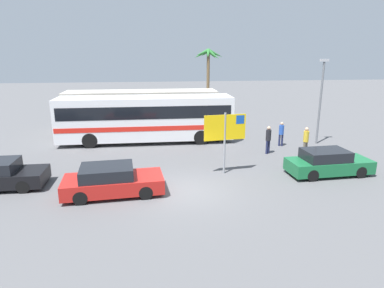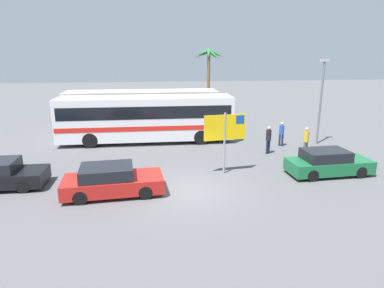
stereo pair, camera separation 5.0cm
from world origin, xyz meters
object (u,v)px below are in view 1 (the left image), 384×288
(ferry_sign, at_px, (226,130))
(pedestrian_crossing_lot, at_px, (281,132))
(car_green, at_px, (328,163))
(pedestrian_by_bus, at_px, (306,139))
(pedestrian_near_sign, at_px, (268,138))
(car_red, at_px, (112,181))
(bus_rear_coach, at_px, (142,108))
(bus_front_coach, at_px, (146,117))

(ferry_sign, bearing_deg, pedestrian_crossing_lot, 36.55)
(car_green, relative_size, pedestrian_by_bus, 2.47)
(car_green, xyz_separation_m, pedestrian_near_sign, (-1.80, 3.97, 0.40))
(car_red, distance_m, car_green, 10.82)
(bus_rear_coach, height_order, pedestrian_by_bus, bus_rear_coach)
(bus_rear_coach, bearing_deg, ferry_sign, -67.48)
(car_green, xyz_separation_m, pedestrian_by_bus, (0.36, 3.38, 0.40))
(car_red, distance_m, pedestrian_by_bus, 12.04)
(car_green, xyz_separation_m, pedestrian_crossing_lot, (-0.32, 5.59, 0.33))
(pedestrian_near_sign, distance_m, pedestrian_crossing_lot, 2.19)
(bus_rear_coach, height_order, ferry_sign, ferry_sign)
(bus_front_coach, bearing_deg, car_red, -99.00)
(bus_front_coach, bearing_deg, car_green, -40.03)
(car_red, relative_size, pedestrian_by_bus, 2.56)
(ferry_sign, relative_size, pedestrian_crossing_lot, 1.95)
(bus_front_coach, bearing_deg, bus_rear_coach, 95.33)
(pedestrian_by_bus, bearing_deg, pedestrian_crossing_lot, 3.36)
(car_green, bearing_deg, car_red, -176.88)
(ferry_sign, height_order, car_green, ferry_sign)
(car_red, height_order, pedestrian_by_bus, pedestrian_by_bus)
(bus_rear_coach, relative_size, pedestrian_near_sign, 6.84)
(pedestrian_crossing_lot, bearing_deg, pedestrian_by_bus, -140.42)
(ferry_sign, height_order, pedestrian_near_sign, ferry_sign)
(pedestrian_by_bus, bearing_deg, car_green, 159.91)
(bus_front_coach, bearing_deg, pedestrian_near_sign, -27.17)
(ferry_sign, height_order, car_red, ferry_sign)
(bus_front_coach, xyz_separation_m, car_red, (-1.43, -9.04, -1.15))
(bus_rear_coach, relative_size, pedestrian_by_bus, 6.81)
(pedestrian_by_bus, relative_size, pedestrian_near_sign, 1.00)
(ferry_sign, relative_size, car_green, 0.74)
(ferry_sign, bearing_deg, pedestrian_near_sign, 34.86)
(car_red, bearing_deg, pedestrian_near_sign, 25.19)
(bus_rear_coach, distance_m, ferry_sign, 11.68)
(car_green, relative_size, pedestrian_near_sign, 2.47)
(pedestrian_crossing_lot, bearing_deg, bus_front_coach, 98.30)
(bus_rear_coach, height_order, car_red, bus_rear_coach)
(bus_rear_coach, xyz_separation_m, pedestrian_by_bus, (10.04, -8.25, -0.75))
(ferry_sign, relative_size, pedestrian_by_bus, 1.83)
(car_green, distance_m, pedestrian_crossing_lot, 5.61)
(car_green, bearing_deg, ferry_sign, 167.48)
(bus_rear_coach, relative_size, pedestrian_crossing_lot, 7.27)
(bus_front_coach, distance_m, ferry_sign, 8.13)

